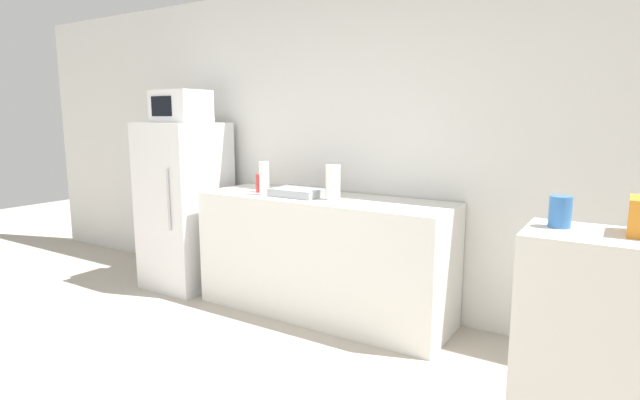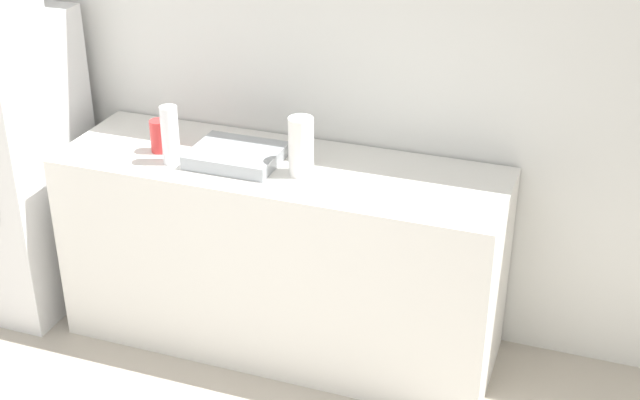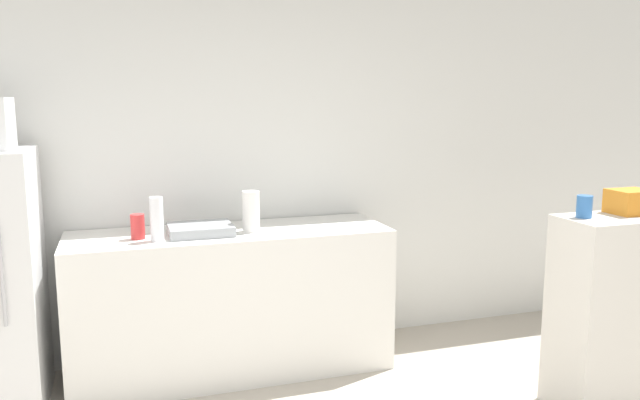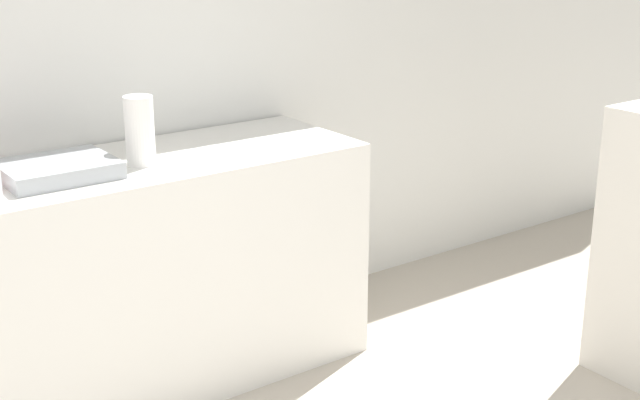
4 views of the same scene
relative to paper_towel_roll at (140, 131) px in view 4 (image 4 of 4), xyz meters
The scene contains 4 objects.
wall_back 0.49m from the paper_towel_roll, 98.30° to the left, with size 8.00×0.06×2.60m, color silver.
counter 0.61m from the paper_towel_roll, 155.18° to the left, with size 2.01×0.64×0.93m, color silver.
sink_basin 0.33m from the paper_towel_roll, behind, with size 0.39×0.32×0.06m, color #9EA3A8.
paper_towel_roll is the anchor object (origin of this frame).
Camera 4 is at (-1.28, -0.73, 1.83)m, focal length 50.00 mm.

